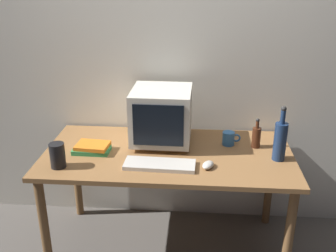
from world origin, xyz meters
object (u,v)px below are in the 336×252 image
object	(u,v)px
crt_monitor	(162,116)
computer_mouse	(208,165)
keyboard	(160,165)
bottle_tall	(280,140)
book_stack	(92,148)
metal_canister	(58,155)
mug	(229,138)
bottle_short	(256,137)

from	to	relation	value
crt_monitor	computer_mouse	xyz separation A→B (m)	(0.30, -0.33, -0.17)
crt_monitor	keyboard	bearing A→B (deg)	-86.89
crt_monitor	bottle_tall	bearing A→B (deg)	-14.63
book_stack	computer_mouse	bearing A→B (deg)	-12.11
keyboard	metal_canister	xyz separation A→B (m)	(-0.59, -0.05, 0.06)
book_stack	metal_canister	size ratio (longest dim) A/B	1.55
book_stack	crt_monitor	bearing A→B (deg)	22.26
mug	computer_mouse	bearing A→B (deg)	-113.08
crt_monitor	mug	distance (m)	0.47
keyboard	bottle_short	bearing A→B (deg)	29.88
book_stack	mug	bearing A→B (deg)	11.41
crt_monitor	metal_canister	xyz separation A→B (m)	(-0.58, -0.39, -0.12)
bottle_tall	bottle_short	size ratio (longest dim) A/B	1.72
keyboard	book_stack	distance (m)	0.48
crt_monitor	bottle_tall	size ratio (longest dim) A/B	1.14
keyboard	book_stack	world-z (taller)	book_stack
mug	metal_canister	xyz separation A→B (m)	(-1.02, -0.39, 0.03)
bottle_tall	mug	world-z (taller)	bottle_tall
computer_mouse	metal_canister	size ratio (longest dim) A/B	0.67
bottle_short	keyboard	bearing A→B (deg)	-152.25
crt_monitor	keyboard	xyz separation A→B (m)	(0.02, -0.34, -0.18)
crt_monitor	book_stack	xyz separation A→B (m)	(-0.43, -0.18, -0.17)
metal_canister	bottle_short	bearing A→B (deg)	17.05
crt_monitor	computer_mouse	size ratio (longest dim) A/B	3.94
mug	bottle_tall	bearing A→B (deg)	-33.68
bottle_short	mug	size ratio (longest dim) A/B	1.67
bottle_short	metal_canister	distance (m)	1.25
bottle_short	crt_monitor	bearing A→B (deg)	177.81
crt_monitor	bottle_short	bearing A→B (deg)	-2.19
computer_mouse	book_stack	xyz separation A→B (m)	(-0.73, 0.16, 0.01)
bottle_tall	book_stack	distance (m)	1.17
crt_monitor	metal_canister	size ratio (longest dim) A/B	2.63
bottle_tall	mug	distance (m)	0.36
keyboard	computer_mouse	bearing A→B (deg)	3.38
keyboard	bottle_short	size ratio (longest dim) A/B	2.09
computer_mouse	bottle_short	world-z (taller)	bottle_short
mug	crt_monitor	bearing A→B (deg)	-179.91
computer_mouse	book_stack	world-z (taller)	book_stack
computer_mouse	mug	xyz separation A→B (m)	(0.14, 0.33, 0.03)
computer_mouse	book_stack	size ratio (longest dim) A/B	0.43
computer_mouse	bottle_tall	size ratio (longest dim) A/B	0.29
computer_mouse	metal_canister	distance (m)	0.88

